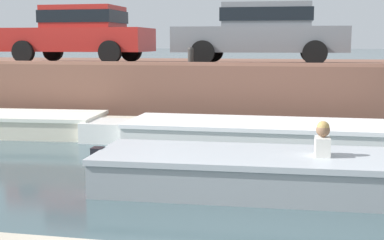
{
  "coord_description": "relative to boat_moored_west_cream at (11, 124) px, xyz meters",
  "views": [
    {
      "loc": [
        0.62,
        -3.05,
        2.09
      ],
      "look_at": [
        -0.67,
        3.29,
        1.15
      ],
      "focal_mm": 50.0,
      "sensor_mm": 36.0,
      "label": 1
    }
  ],
  "objects": [
    {
      "name": "boat_moored_central_white",
      "position": [
        5.5,
        -0.35,
        0.01
      ],
      "size": [
        6.46,
        1.88,
        0.5
      ],
      "color": "white",
      "rests_on": "ground"
    },
    {
      "name": "ground_plane",
      "position": [
        5.91,
        -3.39,
        -0.24
      ],
      "size": [
        400.0,
        400.0,
        0.0
      ],
      "primitive_type": "plane",
      "color": "#3D5156"
    },
    {
      "name": "far_quay_wall",
      "position": [
        5.91,
        4.31,
        0.54
      ],
      "size": [
        60.0,
        6.0,
        1.56
      ],
      "primitive_type": "cube",
      "color": "brown",
      "rests_on": "ground"
    },
    {
      "name": "boat_moored_west_cream",
      "position": [
        0.0,
        0.0,
        0.0
      ],
      "size": [
        5.55,
        2.05,
        0.48
      ],
      "color": "silver",
      "rests_on": "ground"
    },
    {
      "name": "far_wall_coping",
      "position": [
        5.91,
        1.43,
        1.36
      ],
      "size": [
        60.0,
        0.24,
        0.08
      ],
      "primitive_type": "cube",
      "color": "#925F4C",
      "rests_on": "far_quay_wall"
    },
    {
      "name": "mooring_bollard_mid",
      "position": [
        3.92,
        1.56,
        1.55
      ],
      "size": [
        0.15,
        0.15,
        0.45
      ],
      "color": "#2D2B28",
      "rests_on": "far_quay_wall"
    },
    {
      "name": "motorboat_passing",
      "position": [
        6.37,
        -3.71,
        0.03
      ],
      "size": [
        6.0,
        1.79,
        1.03
      ],
      "color": "#93999E",
      "rests_on": "ground"
    },
    {
      "name": "car_left_inner_grey",
      "position": [
        5.54,
        2.99,
        2.16
      ],
      "size": [
        4.44,
        2.1,
        1.54
      ],
      "color": "slate",
      "rests_on": "far_quay_wall"
    },
    {
      "name": "car_leftmost_red",
      "position": [
        0.51,
        2.98,
        2.16
      ],
      "size": [
        3.99,
        1.95,
        1.54
      ],
      "color": "#B2231E",
      "rests_on": "far_quay_wall"
    }
  ]
}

